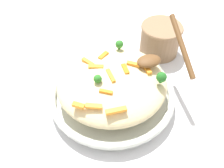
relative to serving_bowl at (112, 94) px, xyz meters
name	(u,v)px	position (x,y,z in m)	size (l,w,h in m)	color
ground_plane	(112,99)	(0.00, 0.00, -0.02)	(2.40, 2.40, 0.00)	silver
serving_bowl	(112,94)	(0.00, 0.00, 0.00)	(0.30, 0.30, 0.04)	silver
pasta_mound	(112,82)	(0.00, 0.00, 0.04)	(0.25, 0.25, 0.07)	beige
carrot_piece_0	(116,110)	(-0.02, -0.10, 0.07)	(0.04, 0.01, 0.01)	orange
carrot_piece_1	(146,68)	(0.08, -0.01, 0.07)	(0.04, 0.01, 0.01)	orange
carrot_piece_2	(111,76)	(-0.01, -0.01, 0.08)	(0.04, 0.01, 0.01)	orange
carrot_piece_3	(106,92)	(-0.03, -0.05, 0.07)	(0.03, 0.01, 0.01)	orange
carrot_piece_4	(79,105)	(-0.09, -0.06, 0.07)	(0.02, 0.01, 0.01)	orange
carrot_piece_5	(94,106)	(-0.06, -0.07, 0.07)	(0.03, 0.01, 0.01)	orange
carrot_piece_6	(96,67)	(-0.03, 0.03, 0.07)	(0.03, 0.01, 0.01)	orange
carrot_piece_7	(133,64)	(0.05, 0.01, 0.08)	(0.03, 0.01, 0.01)	orange
carrot_piece_8	(125,69)	(0.03, 0.00, 0.08)	(0.03, 0.01, 0.01)	orange
carrot_piece_9	(105,55)	(0.00, 0.06, 0.07)	(0.03, 0.01, 0.01)	orange
carrot_piece_10	(88,62)	(-0.04, 0.05, 0.07)	(0.03, 0.01, 0.01)	orange
broccoli_floret_0	(98,79)	(-0.04, -0.02, 0.08)	(0.02, 0.02, 0.02)	#296820
broccoli_floret_1	(161,77)	(0.09, -0.05, 0.08)	(0.02, 0.02, 0.03)	#205B1C
broccoli_floret_2	(119,44)	(0.05, 0.08, 0.08)	(0.02, 0.02, 0.02)	#296820
serving_spoon	(161,56)	(0.11, 0.00, 0.09)	(0.11, 0.15, 0.08)	brown
companion_bowl	(160,38)	(0.19, 0.13, 0.03)	(0.12, 0.12, 0.09)	#8C6B4C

